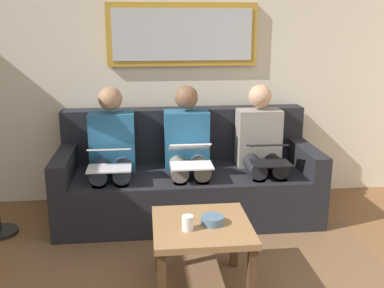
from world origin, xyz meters
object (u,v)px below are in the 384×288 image
object	(u,v)px
framed_mirror	(183,35)
person_left	(261,147)
coffee_table	(202,234)
laptop_silver	(110,158)
cup	(188,223)
laptop_white	(190,155)
bowl	(212,220)
laptop_black	(269,153)
person_middle	(188,149)
couch	(187,179)
person_right	(112,151)

from	to	relation	value
framed_mirror	person_left	size ratio (longest dim) A/B	1.19
coffee_table	laptop_silver	xyz separation A→B (m)	(0.62, -0.91, 0.24)
framed_mirror	cup	xyz separation A→B (m)	(0.12, 1.68, -1.05)
laptop_white	bowl	bearing A→B (deg)	92.41
coffee_table	laptop_black	world-z (taller)	laptop_black
person_middle	cup	bearing A→B (deg)	84.44
person_left	framed_mirror	bearing A→B (deg)	-35.54
bowl	framed_mirror	bearing A→B (deg)	-88.62
cup	laptop_white	world-z (taller)	laptop_white
couch	person_left	bearing A→B (deg)	173.87
laptop_black	person_left	bearing A→B (deg)	-90.00
person_left	laptop_black	distance (m)	0.25
couch	laptop_white	distance (m)	0.43
laptop_white	person_right	distance (m)	0.68
laptop_black	laptop_white	size ratio (longest dim) A/B	0.92
bowl	person_left	xyz separation A→B (m)	(-0.60, -1.16, 0.12)
couch	cup	distance (m)	1.31
cup	couch	bearing A→B (deg)	-95.27
laptop_black	person_middle	distance (m)	0.69
person_left	person_right	world-z (taller)	same
laptop_black	couch	bearing A→B (deg)	-26.12
cup	person_right	xyz separation A→B (m)	(0.52, -1.22, 0.10)
cup	laptop_silver	xyz separation A→B (m)	(0.52, -0.98, 0.12)
framed_mirror	couch	bearing A→B (deg)	90.00
bowl	laptop_white	world-z (taller)	laptop_white
laptop_white	laptop_silver	distance (m)	0.64
cup	laptop_black	xyz separation A→B (m)	(-0.76, -0.98, 0.12)
couch	framed_mirror	distance (m)	1.30
bowl	cup	bearing A→B (deg)	22.97
bowl	person_left	bearing A→B (deg)	-117.43
framed_mirror	bowl	bearing A→B (deg)	91.38
person_middle	laptop_white	xyz separation A→B (m)	(0.00, 0.23, 0.02)
framed_mirror	person_left	world-z (taller)	framed_mirror
coffee_table	person_middle	bearing A→B (deg)	-91.21
person_right	laptop_silver	bearing A→B (deg)	90.00
person_middle	laptop_silver	world-z (taller)	person_middle
person_middle	person_right	xyz separation A→B (m)	(0.64, 0.00, 0.00)
cup	person_left	bearing A→B (deg)	-121.79
cup	laptop_silver	distance (m)	1.12
framed_mirror	person_right	bearing A→B (deg)	35.54
laptop_black	laptop_silver	bearing A→B (deg)	-0.13
couch	coffee_table	bearing A→B (deg)	88.86
framed_mirror	person_middle	xyz separation A→B (m)	(0.00, 0.46, -0.94)
cup	laptop_black	distance (m)	1.25
framed_mirror	cup	bearing A→B (deg)	85.95
person_left	laptop_silver	world-z (taller)	person_left
framed_mirror	laptop_black	xyz separation A→B (m)	(-0.64, 0.70, -0.92)
cup	laptop_white	bearing A→B (deg)	-96.84
couch	laptop_black	xyz separation A→B (m)	(-0.64, 0.31, 0.32)
coffee_table	laptop_black	distance (m)	1.15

